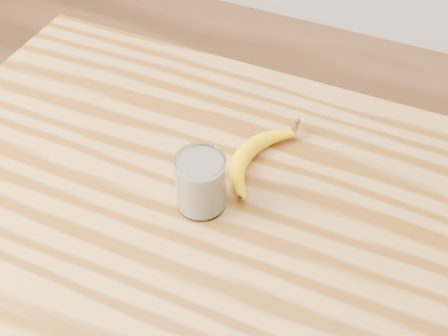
% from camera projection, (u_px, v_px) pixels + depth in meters
% --- Properties ---
extents(table, '(1.20, 0.80, 0.90)m').
position_uv_depth(table, '(235.00, 277.00, 1.05)').
color(table, '#A2723A').
rests_on(table, ground).
extents(smoothie_glass, '(0.08, 0.08, 0.10)m').
position_uv_depth(smoothie_glass, '(201.00, 183.00, 0.96)').
color(smoothie_glass, white).
rests_on(smoothie_glass, table).
extents(banana, '(0.12, 0.26, 0.03)m').
position_uv_depth(banana, '(245.00, 153.00, 1.05)').
color(banana, '#EBAF00').
rests_on(banana, table).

